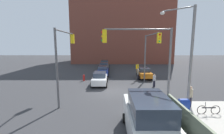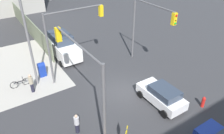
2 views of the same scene
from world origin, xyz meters
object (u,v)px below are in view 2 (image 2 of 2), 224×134
(traffic_signal_nw_corner, at_px, (82,72))
(van_white_delivery, at_px, (62,46))
(street_lamp_corner, at_px, (32,36))
(mailbox_blue, at_px, (42,69))
(fire_hydrant, at_px, (203,102))
(sedan_white, at_px, (162,95))
(bicycle_leaning_on_fence, at_px, (20,83))
(traffic_signal_ne_corner, at_px, (70,31))
(pedestrian_crossing, at_px, (77,123))
(pedestrian_walking_north, at_px, (31,83))
(traffic_signal_se_corner, at_px, (148,23))

(traffic_signal_nw_corner, height_order, van_white_delivery, traffic_signal_nw_corner)
(street_lamp_corner, xyz_separation_m, mailbox_blue, (1.25, -0.53, -3.94))
(street_lamp_corner, relative_size, fire_hydrant, 8.51)
(sedan_white, bearing_deg, bicycle_leaning_on_fence, 46.19)
(traffic_signal_ne_corner, bearing_deg, street_lamp_corner, 81.81)
(pedestrian_crossing, xyz_separation_m, bicycle_leaning_on_fence, (7.60, 2.00, -0.47))
(pedestrian_crossing, xyz_separation_m, pedestrian_walking_north, (6.20, 1.30, 0.11))
(traffic_signal_se_corner, distance_m, traffic_signal_ne_corner, 7.20)
(traffic_signal_se_corner, xyz_separation_m, mailbox_blue, (3.78, 9.50, -3.87))
(traffic_signal_nw_corner, distance_m, pedestrian_crossing, 3.93)
(traffic_signal_ne_corner, bearing_deg, traffic_signal_se_corner, -106.79)
(sedan_white, distance_m, pedestrian_walking_north, 10.87)
(traffic_signal_nw_corner, bearing_deg, van_white_delivery, -13.97)
(pedestrian_crossing, bearing_deg, fire_hydrant, 120.19)
(fire_hydrant, relative_size, van_white_delivery, 0.17)
(bicycle_leaning_on_fence, bearing_deg, sedan_white, -133.81)
(bicycle_leaning_on_fence, bearing_deg, mailbox_blue, -74.72)
(mailbox_blue, distance_m, bicycle_leaning_on_fence, 2.32)
(traffic_signal_se_corner, height_order, sedan_white, traffic_signal_se_corner)
(sedan_white, bearing_deg, traffic_signal_ne_corner, 28.83)
(street_lamp_corner, xyz_separation_m, van_white_delivery, (3.85, -3.73, -3.42))
(traffic_signal_se_corner, relative_size, fire_hydrant, 6.91)
(traffic_signal_se_corner, bearing_deg, van_white_delivery, 44.63)
(street_lamp_corner, bearing_deg, van_white_delivery, -44.07)
(traffic_signal_nw_corner, distance_m, street_lamp_corner, 7.08)
(traffic_signal_se_corner, bearing_deg, pedestrian_crossing, 114.50)
(traffic_signal_se_corner, xyz_separation_m, fire_hydrant, (-7.42, 0.30, -4.14))
(street_lamp_corner, bearing_deg, traffic_signal_se_corner, -104.17)
(traffic_signal_ne_corner, distance_m, street_lamp_corner, 3.17)
(pedestrian_crossing, bearing_deg, van_white_delivery, -149.58)
(pedestrian_crossing, height_order, pedestrian_walking_north, pedestrian_walking_north)
(traffic_signal_nw_corner, height_order, mailbox_blue, traffic_signal_nw_corner)
(mailbox_blue, relative_size, fire_hydrant, 1.52)
(mailbox_blue, height_order, bicycle_leaning_on_fence, mailbox_blue)
(fire_hydrant, bearing_deg, bicycle_leaning_on_fence, 47.07)
(traffic_signal_ne_corner, bearing_deg, traffic_signal_nw_corner, 162.18)
(traffic_signal_nw_corner, height_order, bicycle_leaning_on_fence, traffic_signal_nw_corner)
(bicycle_leaning_on_fence, bearing_deg, traffic_signal_ne_corner, -102.90)
(van_white_delivery, xyz_separation_m, pedestrian_walking_north, (-4.60, 4.70, -0.35))
(pedestrian_crossing, bearing_deg, pedestrian_walking_north, -120.26)
(traffic_signal_se_corner, distance_m, fire_hydrant, 8.50)
(sedan_white, bearing_deg, traffic_signal_nw_corner, 81.95)
(traffic_signal_se_corner, bearing_deg, mailbox_blue, 68.30)
(pedestrian_walking_north, bearing_deg, traffic_signal_se_corner, -94.38)
(traffic_signal_nw_corner, xyz_separation_m, van_white_delivery, (10.86, -2.70, -3.40))
(traffic_signal_ne_corner, xyz_separation_m, street_lamp_corner, (0.45, 3.13, 0.07))
(street_lamp_corner, distance_m, bicycle_leaning_on_fence, 4.71)
(traffic_signal_nw_corner, distance_m, sedan_white, 7.34)
(pedestrian_walking_north, bearing_deg, pedestrian_crossing, -163.35)
(traffic_signal_se_corner, relative_size, sedan_white, 1.60)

